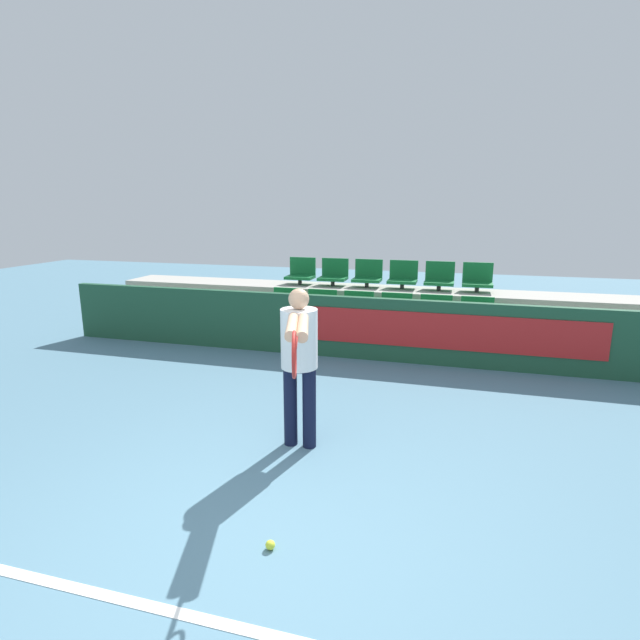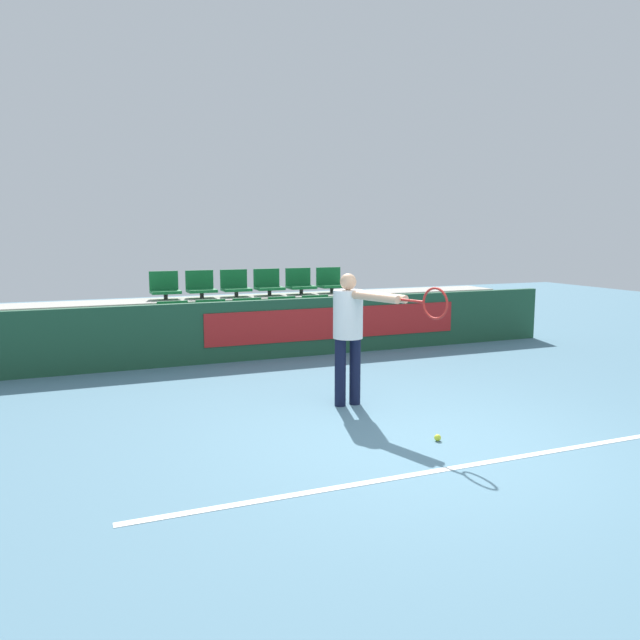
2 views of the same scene
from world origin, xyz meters
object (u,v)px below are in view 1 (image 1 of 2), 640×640
Objects in this scene: stadium_chair_3 at (396,311)px; stadium_chair_10 at (439,278)px; stadium_chair_0 at (286,305)px; stadium_chair_6 at (301,273)px; stadium_chair_8 at (368,276)px; tennis_player at (299,352)px; stadium_chair_4 at (435,313)px; stadium_chair_9 at (403,277)px; stadium_chair_7 at (334,274)px; stadium_chair_5 at (477,316)px; stadium_chair_1 at (321,307)px; stadium_chair_11 at (477,280)px; stadium_chair_2 at (357,309)px; tennis_ball at (270,545)px.

stadium_chair_3 is 1.14m from stadium_chair_10.
stadium_chair_6 is (0.00, 0.86, 0.43)m from stadium_chair_0.
stadium_chair_8 is (1.24, 0.86, 0.43)m from stadium_chair_0.
stadium_chair_8 is 0.31× the size of tennis_player.
stadium_chair_3 is 1.00× the size of stadium_chair_4.
stadium_chair_10 is at bearing 0.00° from stadium_chair_9.
stadium_chair_10 reaches higher than stadium_chair_0.
stadium_chair_3 is 1.57m from stadium_chair_7.
stadium_chair_5 is at bearing 0.00° from stadium_chair_3.
stadium_chair_4 is at bearing -24.82° from stadium_chair_7.
stadium_chair_1 is 1.14m from stadium_chair_8.
stadium_chair_6 is 3.09m from stadium_chair_11.
stadium_chair_11 is (1.85, 0.00, 0.00)m from stadium_chair_8.
tennis_player reaches higher than stadium_chair_1.
stadium_chair_10 is (-0.62, 0.86, 0.43)m from stadium_chair_5.
stadium_chair_2 is (1.24, 0.00, 0.00)m from stadium_chair_0.
stadium_chair_2 is 1.57m from stadium_chair_10.
stadium_chair_1 is at bearing -155.18° from stadium_chair_10.
stadium_chair_5 is 3.24m from stadium_chair_6.
stadium_chair_11 is at bearing 15.51° from stadium_chair_0.
stadium_chair_1 is at bearing 101.85° from tennis_ball.
stadium_chair_2 is at bearing 0.00° from stadium_chair_1.
tennis_player reaches higher than stadium_chair_3.
stadium_chair_8 reaches higher than stadium_chair_4.
stadium_chair_10 is at bearing 0.00° from stadium_chair_6.
tennis_ball is (1.06, -5.91, -1.03)m from stadium_chair_7.
stadium_chair_2 is at bearing 0.00° from stadium_chair_0.
stadium_chair_7 is at bearing 125.78° from stadium_chair_2.
stadium_chair_9 reaches higher than stadium_chair_3.
stadium_chair_5 is at bearing -54.22° from stadium_chair_10.
tennis_player is at bearing -103.08° from stadium_chair_10.
stadium_chair_6 reaches higher than stadium_chair_4.
stadium_chair_11 is at bearing 24.82° from stadium_chair_2.
stadium_chair_4 is (2.47, 0.00, 0.00)m from stadium_chair_0.
stadium_chair_9 is at bearing 125.78° from stadium_chair_4.
stadium_chair_8 and stadium_chair_10 have the same top height.
stadium_chair_8 is at bearing 90.00° from stadium_chair_2.
stadium_chair_1 is 1.14m from stadium_chair_6.
stadium_chair_7 is 4.57m from tennis_player.
stadium_chair_2 and stadium_chair_5 have the same top height.
stadium_chair_5 is at bearing -15.51° from stadium_chair_6.
stadium_chair_10 and stadium_chair_11 have the same top height.
stadium_chair_4 is (1.85, 0.00, 0.00)m from stadium_chair_1.
stadium_chair_7 is (-1.85, 0.86, 0.43)m from stadium_chair_4.
stadium_chair_0 is 0.31× the size of tennis_player.
stadium_chair_6 is 7.40× the size of tennis_ball.
tennis_player is (0.19, -4.49, -0.10)m from stadium_chair_8.
tennis_player is at bearing -68.53° from stadium_chair_0.
stadium_chair_1 is 3.74m from tennis_player.
stadium_chair_7 is 7.40× the size of tennis_ball.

